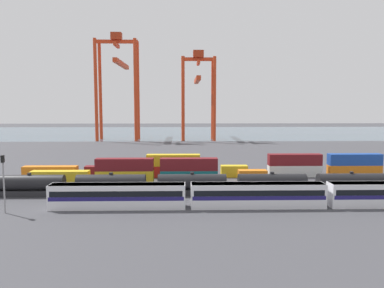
{
  "coord_description": "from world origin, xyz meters",
  "views": [
    {
      "loc": [
        -4.35,
        -82.97,
        16.46
      ],
      "look_at": [
        -1.75,
        24.78,
        5.26
      ],
      "focal_mm": 35.53,
      "sensor_mm": 36.0,
      "label": 1
    }
  ],
  "objects": [
    {
      "name": "shipping_container_8",
      "position": [
        -6.54,
        2.55,
        1.3
      ],
      "size": [
        12.1,
        2.44,
        2.6
      ],
      "primitive_type": "cube",
      "color": "#AD211C",
      "rests_on": "ground_plane"
    },
    {
      "name": "shipping_container_14",
      "position": [
        35.2,
        2.55,
        3.9
      ],
      "size": [
        12.1,
        2.44,
        2.6
      ],
      "primitive_type": "cube",
      "color": "#1C4299",
      "rests_on": "shipping_container_13"
    },
    {
      "name": "shipping_container_0",
      "position": [
        -30.2,
        -3.6,
        1.3
      ],
      "size": [
        12.1,
        2.44,
        2.6
      ],
      "primitive_type": "cube",
      "color": "gold",
      "rests_on": "ground_plane"
    },
    {
      "name": "shipping_container_7",
      "position": [
        -20.46,
        2.55,
        1.3
      ],
      "size": [
        12.1,
        2.44,
        2.6
      ],
      "primitive_type": "cube",
      "color": "maroon",
      "rests_on": "ground_plane"
    },
    {
      "name": "signal_mast",
      "position": [
        -31.43,
        -25.92,
        5.67
      ],
      "size": [
        0.36,
        0.6,
        8.9
      ],
      "color": "gray",
      "rests_on": "ground_plane"
    },
    {
      "name": "shipping_container_12",
      "position": [
        21.29,
        2.55,
        3.9
      ],
      "size": [
        12.1,
        2.44,
        2.6
      ],
      "primitive_type": "cube",
      "color": "maroon",
      "rests_on": "shipping_container_11"
    },
    {
      "name": "shipping_container_6",
      "position": [
        -34.37,
        2.55,
        1.3
      ],
      "size": [
        12.1,
        2.44,
        2.6
      ],
      "primitive_type": "cube",
      "color": "orange",
      "rests_on": "ground_plane"
    },
    {
      "name": "shipping_container_5",
      "position": [
        10.46,
        -3.6,
        1.3
      ],
      "size": [
        6.04,
        2.44,
        2.6
      ],
      "primitive_type": "cube",
      "color": "orange",
      "rests_on": "ground_plane"
    },
    {
      "name": "gantry_crane_west",
      "position": [
        -34.52,
        97.55,
        29.93
      ],
      "size": [
        19.38,
        37.49,
        49.08
      ],
      "color": "red",
      "rests_on": "ground_plane"
    },
    {
      "name": "harbour_water",
      "position": [
        0.0,
        141.61,
        0.0
      ],
      "size": [
        400.0,
        110.0,
        0.01
      ],
      "primitive_type": "cube",
      "color": "#475B6B",
      "rests_on": "ground_plane"
    },
    {
      "name": "freight_tank_row",
      "position": [
        -2.7,
        -14.88,
        1.96
      ],
      "size": [
        71.15,
        2.75,
        4.21
      ],
      "color": "#232326",
      "rests_on": "ground_plane"
    },
    {
      "name": "shipping_container_13",
      "position": [
        35.2,
        2.55,
        1.3
      ],
      "size": [
        12.1,
        2.44,
        2.6
      ],
      "primitive_type": "cube",
      "color": "orange",
      "rests_on": "ground_plane"
    },
    {
      "name": "ground_plane",
      "position": [
        0.0,
        40.0,
        0.0
      ],
      "size": [
        420.0,
        420.0,
        0.0
      ],
      "primitive_type": "plane",
      "color": "#424247"
    },
    {
      "name": "shipping_container_2",
      "position": [
        -16.64,
        -3.6,
        3.9
      ],
      "size": [
        12.1,
        2.44,
        2.6
      ],
      "primitive_type": "cube",
      "color": "maroon",
      "rests_on": "shipping_container_1"
    },
    {
      "name": "shipping_container_11",
      "position": [
        21.29,
        2.55,
        1.3
      ],
      "size": [
        12.1,
        2.44,
        2.6
      ],
      "primitive_type": "cube",
      "color": "silver",
      "rests_on": "ground_plane"
    },
    {
      "name": "shipping_container_9",
      "position": [
        -6.54,
        2.55,
        3.9
      ],
      "size": [
        12.1,
        2.44,
        2.6
      ],
      "primitive_type": "cube",
      "color": "gold",
      "rests_on": "shipping_container_8"
    },
    {
      "name": "shipping_container_1",
      "position": [
        -16.64,
        -3.6,
        1.3
      ],
      "size": [
        12.1,
        2.44,
        2.6
      ],
      "primitive_type": "cube",
      "color": "gold",
      "rests_on": "ground_plane"
    },
    {
      "name": "gantry_crane_central",
      "position": [
        2.88,
        97.68,
        24.96
      ],
      "size": [
        15.83,
        36.18,
        41.26
      ],
      "color": "red",
      "rests_on": "ground_plane"
    },
    {
      "name": "shipping_container_3",
      "position": [
        -3.09,
        -3.6,
        1.3
      ],
      "size": [
        12.1,
        2.44,
        2.6
      ],
      "primitive_type": "cube",
      "color": "#146066",
      "rests_on": "ground_plane"
    },
    {
      "name": "shipping_container_10",
      "position": [
        7.37,
        2.55,
        1.3
      ],
      "size": [
        6.04,
        2.44,
        2.6
      ],
      "primitive_type": "cube",
      "color": "gold",
      "rests_on": "ground_plane"
    },
    {
      "name": "shipping_container_4",
      "position": [
        -3.09,
        -3.6,
        3.9
      ],
      "size": [
        12.1,
        2.44,
        2.6
      ],
      "primitive_type": "cube",
      "color": "maroon",
      "rests_on": "shipping_container_3"
    },
    {
      "name": "passenger_train",
      "position": [
        7.65,
        -23.44,
        2.14
      ],
      "size": [
        66.26,
        3.14,
        3.9
      ],
      "color": "silver",
      "rests_on": "ground_plane"
    }
  ]
}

